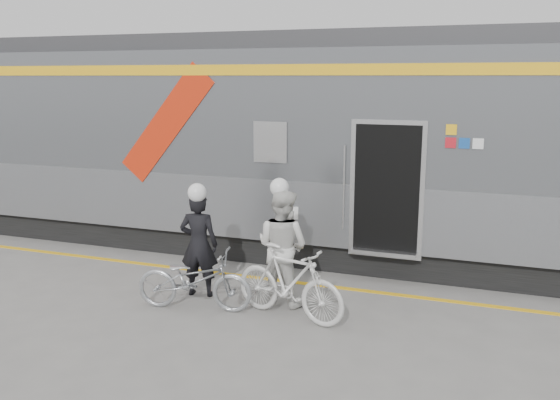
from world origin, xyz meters
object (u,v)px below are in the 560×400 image
at_px(bicycle_left, 194,280).
at_px(bicycle_right, 289,283).
at_px(man, 199,244).
at_px(woman, 282,246).

distance_m(bicycle_left, bicycle_right, 1.42).
distance_m(man, woman, 1.32).
xyz_separation_m(woman, bicycle_right, (0.30, -0.55, -0.34)).
relative_size(bicycle_left, woman, 0.98).
xyz_separation_m(man, bicycle_left, (0.20, -0.55, -0.37)).
distance_m(woman, bicycle_right, 0.71).
relative_size(bicycle_left, bicycle_right, 0.97).
bearing_deg(man, bicycle_right, 156.19).
distance_m(man, bicycle_left, 0.69).
relative_size(man, woman, 0.94).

